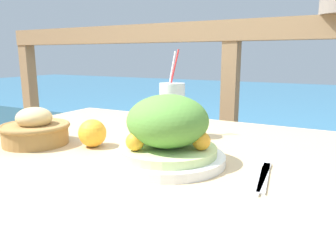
{
  "coord_description": "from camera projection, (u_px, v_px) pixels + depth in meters",
  "views": [
    {
      "loc": [
        0.47,
        -0.65,
        0.96
      ],
      "look_at": [
        0.08,
        0.06,
        0.78
      ],
      "focal_mm": 35.0,
      "sensor_mm": 36.0,
      "label": 1
    }
  ],
  "objects": [
    {
      "name": "drink_glass",
      "position": [
        172.0,
        110.0,
        0.95
      ],
      "size": [
        0.07,
        0.08,
        0.25
      ],
      "color": "silver",
      "rests_on": "patio_table"
    },
    {
      "name": "bread_basket",
      "position": [
        35.0,
        130.0,
        0.88
      ],
      "size": [
        0.18,
        0.18,
        0.1
      ],
      "color": "olive",
      "rests_on": "patio_table"
    },
    {
      "name": "salad_plate",
      "position": [
        168.0,
        134.0,
        0.72
      ],
      "size": [
        0.26,
        0.26,
        0.15
      ],
      "color": "white",
      "rests_on": "patio_table"
    },
    {
      "name": "sea_backdrop",
      "position": [
        295.0,
        118.0,
        3.79
      ],
      "size": [
        12.0,
        4.0,
        0.48
      ],
      "color": "teal",
      "rests_on": "ground_plane"
    },
    {
      "name": "fork",
      "position": [
        262.0,
        178.0,
        0.64
      ],
      "size": [
        0.03,
        0.18,
        0.0
      ],
      "color": "silver",
      "rests_on": "patio_table"
    },
    {
      "name": "railing_fence",
      "position": [
        230.0,
        84.0,
        1.51
      ],
      "size": [
        2.8,
        0.08,
        1.11
      ],
      "color": "#937551",
      "rests_on": "ground_plane"
    },
    {
      "name": "knife",
      "position": [
        264.0,
        176.0,
        0.65
      ],
      "size": [
        0.04,
        0.18,
        0.0
      ],
      "color": "silver",
      "rests_on": "patio_table"
    },
    {
      "name": "orange_near_glass",
      "position": [
        92.0,
        133.0,
        0.86
      ],
      "size": [
        0.07,
        0.07,
        0.07
      ],
      "color": "#F9A328",
      "rests_on": "patio_table"
    },
    {
      "name": "patio_table",
      "position": [
        129.0,
        183.0,
        0.85
      ],
      "size": [
        1.12,
        0.97,
        0.72
      ],
      "color": "tan",
      "rests_on": "ground_plane"
    }
  ]
}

